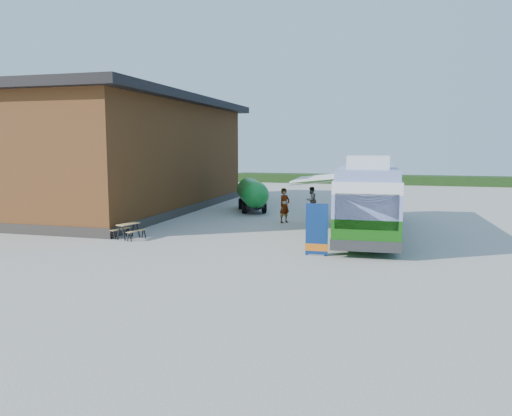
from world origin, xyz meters
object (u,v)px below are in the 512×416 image
(banner, at_px, (317,234))
(bus, at_px, (367,195))
(picnic_table, at_px, (128,227))
(person_b, at_px, (311,200))
(slurry_tanker, at_px, (252,193))
(person_a, at_px, (285,205))

(banner, bearing_deg, bus, 72.20)
(picnic_table, distance_m, person_b, 13.02)
(banner, xyz_separation_m, slurry_tanker, (-6.14, 12.32, 0.36))
(banner, distance_m, slurry_tanker, 13.77)
(picnic_table, xyz_separation_m, person_b, (6.80, 11.09, 0.32))
(banner, distance_m, picnic_table, 9.08)
(bus, xyz_separation_m, slurry_tanker, (-7.75, 6.35, -0.65))
(person_b, bearing_deg, slurry_tanker, -54.77)
(picnic_table, bearing_deg, person_b, 73.64)
(person_b, bearing_deg, picnic_table, 3.44)
(banner, xyz_separation_m, picnic_table, (-8.99, 1.24, -0.31))
(banner, bearing_deg, slurry_tanker, 113.83)
(person_a, xyz_separation_m, slurry_tanker, (-3.13, 4.34, 0.23))
(bus, height_order, slurry_tanker, bus)
(person_a, height_order, person_b, person_a)
(banner, height_order, slurry_tanker, slurry_tanker)
(banner, relative_size, slurry_tanker, 0.39)
(picnic_table, bearing_deg, person_a, 63.51)
(person_a, distance_m, slurry_tanker, 5.36)
(person_a, bearing_deg, person_b, 23.71)
(banner, height_order, person_b, banner)
(picnic_table, distance_m, person_a, 9.02)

